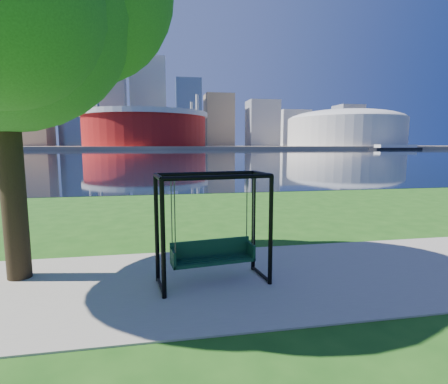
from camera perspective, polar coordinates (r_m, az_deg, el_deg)
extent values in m
plane|color=#1E5114|center=(7.57, -1.88, -12.98)|extent=(900.00, 900.00, 0.00)
cube|color=#9E937F|center=(7.10, -1.26, -14.27)|extent=(120.00, 4.00, 0.03)
cube|color=black|center=(109.05, -9.93, 6.14)|extent=(900.00, 180.00, 0.02)
cube|color=#937F60|center=(313.01, -10.32, 7.22)|extent=(900.00, 228.00, 2.00)
cylinder|color=maroon|center=(242.39, -12.73, 9.90)|extent=(80.00, 80.00, 22.00)
cylinder|color=silver|center=(242.98, -12.79, 12.14)|extent=(83.00, 83.00, 3.00)
cylinder|color=silver|center=(262.55, -5.27, 10.96)|extent=(2.00, 2.00, 32.00)
cylinder|color=silver|center=(264.79, -19.85, 10.52)|extent=(2.00, 2.00, 32.00)
cylinder|color=silver|center=(227.42, -21.42, 10.99)|extent=(2.00, 2.00, 32.00)
cylinder|color=silver|center=(224.81, -4.37, 11.54)|extent=(2.00, 2.00, 32.00)
cylinder|color=beige|center=(277.78, 19.16, 9.15)|extent=(84.00, 84.00, 20.00)
ellipsoid|color=beige|center=(278.23, 19.24, 11.01)|extent=(84.00, 84.00, 15.12)
cube|color=#998466|center=(325.46, -29.00, 14.36)|extent=(26.00, 26.00, 88.00)
cube|color=slate|center=(342.31, -22.75, 14.93)|extent=(30.00, 24.00, 95.00)
cube|color=gray|center=(316.41, -17.96, 13.69)|extent=(24.00, 24.00, 72.00)
cube|color=silver|center=(344.38, -12.22, 14.04)|extent=(32.00, 28.00, 80.00)
cube|color=slate|center=(319.34, -5.85, 12.70)|extent=(22.00, 22.00, 58.00)
cube|color=#998466|center=(337.51, -0.86, 11.61)|extent=(26.00, 26.00, 48.00)
cube|color=gray|center=(336.64, 6.29, 11.06)|extent=(28.00, 24.00, 42.00)
cube|color=silver|center=(373.13, 11.15, 10.17)|extent=(30.00, 26.00, 36.00)
cube|color=gray|center=(376.72, 19.50, 10.16)|extent=(24.00, 24.00, 40.00)
cube|color=#998466|center=(410.24, 23.34, 9.17)|extent=(26.00, 26.00, 32.00)
sphere|color=#998466|center=(335.11, -29.57, 22.42)|extent=(10.00, 10.00, 10.00)
cylinder|color=black|center=(6.08, -9.92, -7.84)|extent=(0.09, 0.09, 2.11)
cylinder|color=black|center=(6.66, 7.63, -6.43)|extent=(0.09, 0.09, 2.11)
cylinder|color=black|center=(6.87, -10.93, -6.06)|extent=(0.09, 0.09, 2.11)
cylinder|color=black|center=(7.39, 4.84, -4.98)|extent=(0.09, 0.09, 2.11)
cylinder|color=black|center=(6.11, -0.75, 2.41)|extent=(2.01, 0.35, 0.08)
cylinder|color=black|center=(6.90, -2.81, 3.00)|extent=(2.01, 0.35, 0.08)
cylinder|color=black|center=(6.30, -10.69, 2.44)|extent=(0.19, 0.83, 0.08)
cylinder|color=black|center=(6.79, -10.25, -14.94)|extent=(0.18, 0.83, 0.07)
cylinder|color=black|center=(6.86, 6.28, 2.94)|extent=(0.19, 0.83, 0.08)
cylinder|color=black|center=(7.31, 6.05, -13.17)|extent=(0.18, 0.83, 0.07)
cube|color=#0E311F|center=(6.85, -1.78, -11.17)|extent=(1.65, 0.63, 0.06)
cube|color=#0E311F|center=(6.95, -2.21, -9.14)|extent=(1.60, 0.26, 0.35)
cube|color=#0E311F|center=(6.64, -8.32, -10.68)|extent=(0.10, 0.42, 0.31)
cube|color=#0E311F|center=(7.05, 4.35, -9.52)|extent=(0.10, 0.42, 0.31)
cylinder|color=#37363C|center=(6.27, -8.03, -4.09)|extent=(0.02, 0.02, 1.33)
cylinder|color=#37363C|center=(6.70, 4.83, -3.29)|extent=(0.02, 0.02, 1.33)
cylinder|color=#37363C|center=(6.60, -8.56, -3.51)|extent=(0.02, 0.02, 1.33)
cylinder|color=#37363C|center=(7.01, 3.74, -2.80)|extent=(0.02, 0.02, 1.33)
cylinder|color=black|center=(7.89, -31.43, 3.69)|extent=(0.46, 0.46, 4.55)
cube|color=black|center=(233.11, 26.19, 6.37)|extent=(30.12, 8.11, 1.20)
cube|color=silver|center=(233.10, 26.22, 6.73)|extent=(24.10, 6.59, 1.81)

